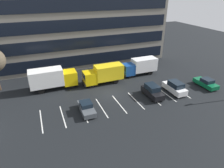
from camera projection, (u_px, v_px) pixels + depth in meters
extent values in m
plane|color=black|center=(111.00, 94.00, 32.39)|extent=(120.00, 120.00, 0.00)
cube|color=slate|center=(81.00, 22.00, 43.42)|extent=(37.35, 10.55, 18.00)
cube|color=black|center=(89.00, 59.00, 42.07)|extent=(35.85, 0.16, 2.30)
cube|color=black|center=(88.00, 43.00, 40.48)|extent=(35.85, 0.16, 2.30)
cube|color=black|center=(87.00, 25.00, 38.90)|extent=(35.85, 0.16, 2.30)
cube|color=black|center=(86.00, 5.00, 37.31)|extent=(35.85, 0.16, 2.30)
cube|color=silver|center=(41.00, 121.00, 25.89)|extent=(0.14, 5.40, 0.01)
cube|color=silver|center=(63.00, 116.00, 26.83)|extent=(0.14, 5.40, 0.01)
cube|color=silver|center=(83.00, 112.00, 27.77)|extent=(0.14, 5.40, 0.01)
cube|color=silver|center=(102.00, 108.00, 28.70)|extent=(0.14, 5.40, 0.01)
cube|color=silver|center=(119.00, 104.00, 29.64)|extent=(0.14, 5.40, 0.01)
cube|color=silver|center=(136.00, 100.00, 30.58)|extent=(0.14, 5.40, 0.01)
cube|color=silver|center=(151.00, 97.00, 31.51)|extent=(0.14, 5.40, 0.01)
cube|color=silver|center=(166.00, 94.00, 32.45)|extent=(0.14, 5.40, 0.01)
cube|color=silver|center=(180.00, 91.00, 33.39)|extent=(0.14, 5.40, 0.01)
cube|color=yellow|center=(70.00, 77.00, 34.37)|extent=(2.30, 2.51, 2.30)
cube|color=black|center=(76.00, 74.00, 34.54)|extent=(0.06, 2.11, 1.01)
cube|color=white|center=(46.00, 78.00, 32.82)|extent=(5.44, 2.61, 2.82)
cube|color=black|center=(77.00, 81.00, 35.21)|extent=(0.21, 2.51, 0.42)
cylinder|color=black|center=(69.00, 81.00, 35.77)|extent=(1.05, 0.31, 1.05)
cylinder|color=black|center=(72.00, 86.00, 33.98)|extent=(1.05, 0.31, 1.05)
cylinder|color=black|center=(41.00, 85.00, 34.11)|extent=(1.05, 0.31, 1.05)
cylinder|color=black|center=(41.00, 91.00, 32.32)|extent=(1.05, 0.31, 1.05)
cube|color=#194799|center=(128.00, 69.00, 38.24)|extent=(2.05, 2.24, 2.05)
cube|color=black|center=(124.00, 68.00, 37.72)|extent=(0.06, 1.88, 0.90)
cube|color=white|center=(144.00, 64.00, 39.17)|extent=(4.85, 2.33, 2.52)
cube|color=black|center=(123.00, 74.00, 38.27)|extent=(0.19, 2.24, 0.37)
cylinder|color=black|center=(130.00, 76.00, 37.89)|extent=(0.93, 0.28, 0.93)
cylinder|color=black|center=(126.00, 72.00, 39.49)|extent=(0.93, 0.28, 0.93)
cylinder|color=black|center=(150.00, 73.00, 39.37)|extent=(0.93, 0.28, 0.93)
cylinder|color=black|center=(145.00, 69.00, 40.97)|extent=(0.93, 0.28, 0.93)
cube|color=yellow|center=(90.00, 78.00, 34.55)|extent=(2.12, 2.31, 2.12)
cube|color=black|center=(84.00, 76.00, 34.02)|extent=(0.06, 1.94, 0.93)
cube|color=yellow|center=(109.00, 72.00, 35.51)|extent=(5.01, 2.41, 2.60)
cube|color=black|center=(84.00, 83.00, 34.58)|extent=(0.19, 2.31, 0.39)
cylinder|color=black|center=(92.00, 85.00, 34.19)|extent=(0.96, 0.29, 0.96)
cylinder|color=black|center=(89.00, 81.00, 35.85)|extent=(0.96, 0.29, 0.96)
cylinder|color=black|center=(116.00, 81.00, 35.72)|extent=(0.96, 0.29, 0.96)
cylinder|color=black|center=(112.00, 77.00, 37.38)|extent=(0.96, 0.29, 0.96)
cube|color=#0C5933|center=(206.00, 83.00, 34.62)|extent=(1.84, 4.38, 0.71)
cube|color=black|center=(207.00, 81.00, 34.14)|extent=(1.61, 1.84, 0.61)
cylinder|color=black|center=(196.00, 82.00, 35.65)|extent=(0.22, 0.61, 0.61)
cylinder|color=black|center=(203.00, 81.00, 36.18)|extent=(0.22, 0.61, 0.61)
cylinder|color=black|center=(208.00, 89.00, 33.31)|extent=(0.22, 0.61, 0.61)
cylinder|color=black|center=(215.00, 88.00, 33.85)|extent=(0.22, 0.61, 0.61)
cube|color=#474C51|center=(87.00, 109.00, 27.47)|extent=(1.75, 4.18, 0.68)
cube|color=black|center=(86.00, 104.00, 27.37)|extent=(1.54, 1.76, 0.58)
cylinder|color=black|center=(95.00, 114.00, 26.73)|extent=(0.21, 0.58, 0.58)
cylinder|color=black|center=(84.00, 117.00, 26.23)|extent=(0.21, 0.58, 0.58)
cylinder|color=black|center=(89.00, 105.00, 28.96)|extent=(0.21, 0.58, 0.58)
cylinder|color=black|center=(79.00, 107.00, 28.45)|extent=(0.21, 0.58, 0.58)
cube|color=black|center=(153.00, 93.00, 31.38)|extent=(1.84, 4.34, 0.90)
cube|color=black|center=(152.00, 87.00, 31.19)|extent=(1.62, 2.39, 0.80)
cylinder|color=black|center=(162.00, 98.00, 30.67)|extent=(0.21, 0.64, 0.64)
cylinder|color=black|center=(153.00, 100.00, 30.13)|extent=(0.21, 0.64, 0.64)
cylinder|color=black|center=(152.00, 90.00, 32.98)|extent=(0.21, 0.64, 0.64)
cylinder|color=black|center=(144.00, 92.00, 32.44)|extent=(0.21, 0.64, 0.64)
cube|color=white|center=(174.00, 88.00, 32.66)|extent=(1.88, 4.43, 0.91)
cube|color=black|center=(176.00, 84.00, 32.10)|extent=(1.65, 2.44, 0.82)
cylinder|color=black|center=(165.00, 88.00, 33.74)|extent=(0.21, 0.65, 0.65)
cylinder|color=black|center=(173.00, 86.00, 34.29)|extent=(0.21, 0.65, 0.65)
cylinder|color=black|center=(175.00, 95.00, 31.38)|extent=(0.21, 0.65, 0.65)
cylinder|color=black|center=(184.00, 93.00, 31.93)|extent=(0.21, 0.65, 0.65)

